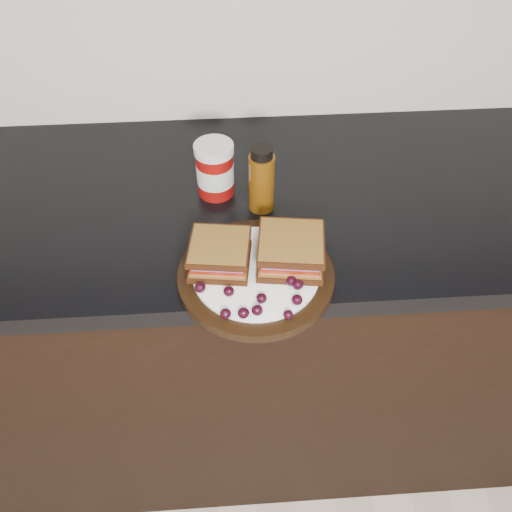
{
  "coord_description": "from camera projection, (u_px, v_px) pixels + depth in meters",
  "views": [
    {
      "loc": [
        -0.04,
        0.78,
        1.66
      ],
      "look_at": [
        0.0,
        1.47,
        0.96
      ],
      "focal_mm": 40.0,
      "sensor_mm": 36.0,
      "label": 1
    }
  ],
  "objects": [
    {
      "name": "base_cabinets",
      "position": [
        249.0,
        332.0,
        1.52
      ],
      "size": [
        3.96,
        0.58,
        0.86
      ],
      "primitive_type": "cube",
      "color": "black",
      "rests_on": "ground_plane"
    },
    {
      "name": "grape_11",
      "position": [
        297.0,
        261.0,
        1.01
      ],
      "size": [
        0.02,
        0.02,
        0.02
      ],
      "primitive_type": "ellipsoid",
      "color": "black",
      "rests_on": "plate"
    },
    {
      "name": "grape_12",
      "position": [
        290.0,
        248.0,
        1.03
      ],
      "size": [
        0.02,
        0.02,
        0.02
      ],
      "primitive_type": "ellipsoid",
      "color": "black",
      "rests_on": "plate"
    },
    {
      "name": "oil_bottle",
      "position": [
        262.0,
        179.0,
        1.11
      ],
      "size": [
        0.07,
        0.07,
        0.14
      ],
      "primitive_type": "cylinder",
      "rotation": [
        0.0,
        0.0,
        -0.37
      ],
      "color": "#542F08",
      "rests_on": "countertop"
    },
    {
      "name": "grape_5",
      "position": [
        261.0,
        298.0,
        0.95
      ],
      "size": [
        0.02,
        0.02,
        0.02
      ],
      "primitive_type": "ellipsoid",
      "color": "black",
      "rests_on": "plate"
    },
    {
      "name": "sandwich_right",
      "position": [
        291.0,
        251.0,
        1.0
      ],
      "size": [
        0.13,
        0.13,
        0.05
      ],
      "primitive_type": null,
      "rotation": [
        0.0,
        0.0,
        -0.13
      ],
      "color": "brown",
      "rests_on": "plate"
    },
    {
      "name": "grape_16",
      "position": [
        211.0,
        276.0,
        0.99
      ],
      "size": [
        0.02,
        0.02,
        0.01
      ],
      "primitive_type": "ellipsoid",
      "color": "black",
      "rests_on": "plate"
    },
    {
      "name": "condiment_jar",
      "position": [
        215.0,
        169.0,
        1.15
      ],
      "size": [
        0.09,
        0.09,
        0.12
      ],
      "primitive_type": "cylinder",
      "rotation": [
        0.0,
        0.0,
        -0.08
      ],
      "color": "maroon",
      "rests_on": "countertop"
    },
    {
      "name": "grape_13",
      "position": [
        220.0,
        241.0,
        1.04
      ],
      "size": [
        0.02,
        0.02,
        0.02
      ],
      "primitive_type": "ellipsoid",
      "color": "black",
      "rests_on": "plate"
    },
    {
      "name": "grape_19",
      "position": [
        206.0,
        266.0,
        1.0
      ],
      "size": [
        0.02,
        0.02,
        0.02
      ],
      "primitive_type": "ellipsoid",
      "color": "black",
      "rests_on": "plate"
    },
    {
      "name": "grape_15",
      "position": [
        220.0,
        269.0,
        1.0
      ],
      "size": [
        0.02,
        0.02,
        0.02
      ],
      "primitive_type": "ellipsoid",
      "color": "black",
      "rests_on": "plate"
    },
    {
      "name": "sandwich_left",
      "position": [
        220.0,
        254.0,
        1.0
      ],
      "size": [
        0.12,
        0.12,
        0.05
      ],
      "primitive_type": null,
      "rotation": [
        0.0,
        0.0,
        -0.13
      ],
      "color": "brown",
      "rests_on": "plate"
    },
    {
      "name": "grape_2",
      "position": [
        226.0,
        314.0,
        0.93
      ],
      "size": [
        0.02,
        0.02,
        0.02
      ],
      "primitive_type": "ellipsoid",
      "color": "black",
      "rests_on": "plate"
    },
    {
      "name": "grape_7",
      "position": [
        297.0,
        300.0,
        0.95
      ],
      "size": [
        0.02,
        0.02,
        0.02
      ],
      "primitive_type": "ellipsoid",
      "color": "black",
      "rests_on": "plate"
    },
    {
      "name": "grape_6",
      "position": [
        288.0,
        315.0,
        0.93
      ],
      "size": [
        0.02,
        0.02,
        0.02
      ],
      "primitive_type": "ellipsoid",
      "color": "black",
      "rests_on": "plate"
    },
    {
      "name": "plate",
      "position": [
        256.0,
        276.0,
        1.02
      ],
      "size": [
        0.28,
        0.28,
        0.02
      ],
      "primitive_type": "cylinder",
      "color": "black",
      "rests_on": "countertop"
    },
    {
      "name": "grape_1",
      "position": [
        229.0,
        291.0,
        0.96
      ],
      "size": [
        0.02,
        0.02,
        0.02
      ],
      "primitive_type": "ellipsoid",
      "color": "black",
      "rests_on": "plate"
    },
    {
      "name": "grape_3",
      "position": [
        243.0,
        313.0,
        0.93
      ],
      "size": [
        0.02,
        0.02,
        0.02
      ],
      "primitive_type": "ellipsoid",
      "color": "black",
      "rests_on": "plate"
    },
    {
      "name": "grape_8",
      "position": [
        298.0,
        284.0,
        0.97
      ],
      "size": [
        0.02,
        0.02,
        0.02
      ],
      "primitive_type": "ellipsoid",
      "color": "black",
      "rests_on": "plate"
    },
    {
      "name": "grape_14",
      "position": [
        213.0,
        253.0,
        1.03
      ],
      "size": [
        0.02,
        0.02,
        0.01
      ],
      "primitive_type": "ellipsoid",
      "color": "black",
      "rests_on": "plate"
    },
    {
      "name": "grape_10",
      "position": [
        305.0,
        261.0,
        1.01
      ],
      "size": [
        0.02,
        0.02,
        0.02
      ],
      "primitive_type": "ellipsoid",
      "color": "black",
      "rests_on": "plate"
    },
    {
      "name": "grape_17",
      "position": [
        225.0,
        251.0,
        1.03
      ],
      "size": [
        0.02,
        0.02,
        0.02
      ],
      "primitive_type": "ellipsoid",
      "color": "black",
      "rests_on": "plate"
    },
    {
      "name": "grape_4",
      "position": [
        257.0,
        310.0,
        0.93
      ],
      "size": [
        0.02,
        0.02,
        0.02
      ],
      "primitive_type": "ellipsoid",
      "color": "black",
      "rests_on": "plate"
    },
    {
      "name": "grape_0",
      "position": [
        200.0,
        288.0,
        0.97
      ],
      "size": [
        0.02,
        0.02,
        0.02
      ],
      "primitive_type": "ellipsoid",
      "color": "black",
      "rests_on": "plate"
    },
    {
      "name": "grape_9",
      "position": [
        291.0,
        281.0,
        0.98
      ],
      "size": [
        0.02,
        0.02,
        0.02
      ],
      "primitive_type": "ellipsoid",
      "color": "black",
      "rests_on": "plate"
    },
    {
      "name": "grape_18",
      "position": [
        209.0,
        256.0,
        1.02
      ],
      "size": [
        0.02,
        0.02,
        0.02
      ],
      "primitive_type": "ellipsoid",
      "color": "black",
      "rests_on": "plate"
    },
    {
      "name": "countertop",
      "position": [
        247.0,
        203.0,
        1.2
      ],
      "size": [
        3.98,
        0.6,
        0.04
      ],
      "primitive_type": "cube",
      "color": "black",
      "rests_on": "base_cabinets"
    }
  ]
}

